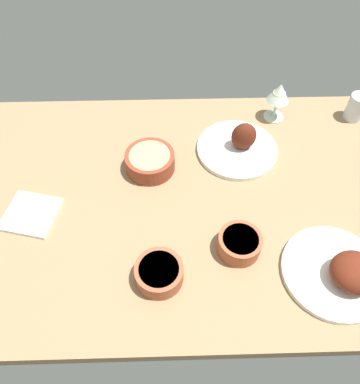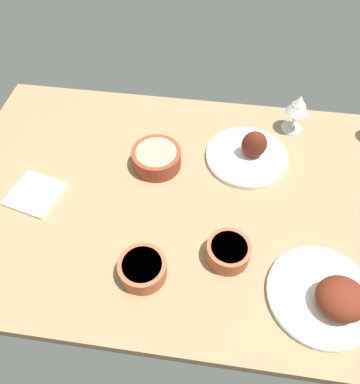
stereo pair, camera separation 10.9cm
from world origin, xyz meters
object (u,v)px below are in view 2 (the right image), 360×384
plate_near_viewer (249,153)px  folded_napkin (35,194)px  bowl_pasta (157,158)px  bowl_sauce (228,251)px  plate_far_side (330,297)px  wine_glass (298,106)px  bowl_soup (143,268)px

plate_near_viewer → folded_napkin: (62.61, 23.94, -1.82)cm
bowl_pasta → bowl_sauce: (-24.28, 29.62, -0.20)cm
plate_far_side → bowl_sauce: plate_far_side is taller
bowl_sauce → wine_glass: bearing=-109.9°
folded_napkin → bowl_sauce: bearing=167.9°
plate_near_viewer → folded_napkin: 67.05cm
wine_glass → folded_napkin: size_ratio=0.99×
plate_near_viewer → bowl_pasta: bearing=13.2°
bowl_soup → wine_glass: 72.65cm
plate_near_viewer → bowl_pasta: 29.47cm
bowl_soup → bowl_pasta: bearing=-85.2°
plate_far_side → bowl_soup: (46.24, -1.03, -0.04)cm
bowl_soup → wine_glass: bearing=-123.7°
plate_near_viewer → bowl_pasta: size_ratio=1.70×
wine_glass → bowl_pasta: bearing=27.8°
wine_glass → folded_napkin: bearing=27.4°
bowl_pasta → bowl_sauce: 38.30cm
folded_napkin → plate_far_side: bearing=165.7°
bowl_sauce → bowl_pasta: bearing=-50.7°
plate_near_viewer → bowl_pasta: plate_near_viewer is taller
plate_near_viewer → bowl_sauce: (4.40, 36.37, 0.59)cm
bowl_pasta → folded_napkin: 38.13cm
bowl_soup → bowl_pasta: size_ratio=0.80×
wine_glass → folded_napkin: 87.38cm
bowl_pasta → bowl_soup: bearing=94.8°
bowl_pasta → bowl_sauce: size_ratio=1.33×
plate_near_viewer → wine_glass: size_ratio=1.87×
plate_near_viewer → bowl_sauce: 36.64cm
bowl_soup → folded_napkin: size_ratio=0.87×
bowl_pasta → folded_napkin: bowl_pasta is taller
bowl_pasta → wine_glass: bearing=-152.2°
bowl_soup → wine_glass: wine_glass is taller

